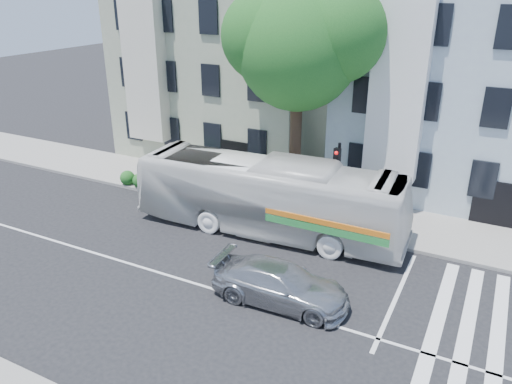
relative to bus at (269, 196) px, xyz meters
The scene contains 9 objects.
ground 5.34m from the bus, 92.94° to the right, with size 120.00×120.00×0.00m, color black.
sidewalk_far 3.35m from the bus, 95.07° to the left, with size 80.00×4.00×0.15m, color gray.
building_left 12.88m from the bus, 126.17° to the left, with size 12.00×10.00×11.00m, color #A7AB8F.
building_right 12.60m from the bus, 55.84° to the left, with size 12.00×10.00×11.00m, color #A5B4C4.
street_tree 7.17m from the bus, 93.14° to the left, with size 7.30×5.90×11.10m.
bus is the anchor object (origin of this frame).
sedan 5.44m from the bus, 59.84° to the right, with size 4.80×1.95×1.39m, color #AFB1B6.
hedge 5.10m from the bus, 165.64° to the left, with size 8.50×0.84×0.70m, color #396922, non-canonical shape.
traffic_signal 3.08m from the bus, 31.81° to the left, with size 0.41×0.52×3.97m.
Camera 1 is at (8.83, -12.84, 10.20)m, focal length 35.00 mm.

